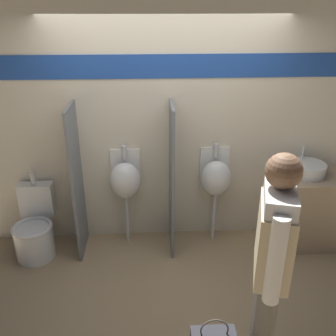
{
  "coord_description": "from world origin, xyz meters",
  "views": [
    {
      "loc": [
        -0.2,
        -3.31,
        2.62
      ],
      "look_at": [
        0.0,
        0.17,
        1.05
      ],
      "focal_mm": 40.0,
      "sensor_mm": 36.0,
      "label": 1
    }
  ],
  "objects_px": {
    "cell_phone": "(292,181)",
    "person_in_vest": "(272,254)",
    "sink_basin": "(306,169)",
    "urinal_near_counter": "(125,180)",
    "urinal_far": "(216,178)",
    "toilet": "(35,230)"
  },
  "relations": [
    {
      "from": "cell_phone",
      "to": "person_in_vest",
      "type": "xyz_separation_m",
      "value": [
        -0.69,
        -1.45,
        0.17
      ]
    },
    {
      "from": "sink_basin",
      "to": "person_in_vest",
      "type": "xyz_separation_m",
      "value": [
        -0.91,
        -1.61,
        0.11
      ]
    },
    {
      "from": "urinal_near_counter",
      "to": "urinal_far",
      "type": "bearing_deg",
      "value": 0.0
    },
    {
      "from": "urinal_near_counter",
      "to": "urinal_far",
      "type": "xyz_separation_m",
      "value": [
        1.01,
        0.0,
        0.0
      ]
    },
    {
      "from": "cell_phone",
      "to": "toilet",
      "type": "height_order",
      "value": "toilet"
    },
    {
      "from": "cell_phone",
      "to": "person_in_vest",
      "type": "bearing_deg",
      "value": -115.57
    },
    {
      "from": "toilet",
      "to": "sink_basin",
      "type": "bearing_deg",
      "value": 1.96
    },
    {
      "from": "urinal_near_counter",
      "to": "urinal_far",
      "type": "height_order",
      "value": "same"
    },
    {
      "from": "sink_basin",
      "to": "toilet",
      "type": "relative_size",
      "value": 0.47
    },
    {
      "from": "urinal_near_counter",
      "to": "toilet",
      "type": "bearing_deg",
      "value": -169.61
    },
    {
      "from": "urinal_near_counter",
      "to": "person_in_vest",
      "type": "relative_size",
      "value": 0.66
    },
    {
      "from": "sink_basin",
      "to": "urinal_near_counter",
      "type": "height_order",
      "value": "urinal_near_counter"
    },
    {
      "from": "urinal_near_counter",
      "to": "toilet",
      "type": "xyz_separation_m",
      "value": [
        -1.01,
        -0.19,
        -0.5
      ]
    },
    {
      "from": "toilet",
      "to": "person_in_vest",
      "type": "xyz_separation_m",
      "value": [
        2.11,
        -1.51,
        0.74
      ]
    },
    {
      "from": "cell_phone",
      "to": "person_in_vest",
      "type": "height_order",
      "value": "person_in_vest"
    },
    {
      "from": "sink_basin",
      "to": "cell_phone",
      "type": "xyz_separation_m",
      "value": [
        -0.21,
        -0.16,
        -0.06
      ]
    },
    {
      "from": "cell_phone",
      "to": "person_in_vest",
      "type": "relative_size",
      "value": 0.08
    },
    {
      "from": "urinal_near_counter",
      "to": "person_in_vest",
      "type": "height_order",
      "value": "person_in_vest"
    },
    {
      "from": "cell_phone",
      "to": "urinal_far",
      "type": "bearing_deg",
      "value": 162.63
    },
    {
      "from": "urinal_far",
      "to": "person_in_vest",
      "type": "distance_m",
      "value": 1.71
    },
    {
      "from": "urinal_far",
      "to": "toilet",
      "type": "height_order",
      "value": "urinal_far"
    },
    {
      "from": "sink_basin",
      "to": "person_in_vest",
      "type": "height_order",
      "value": "person_in_vest"
    }
  ]
}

